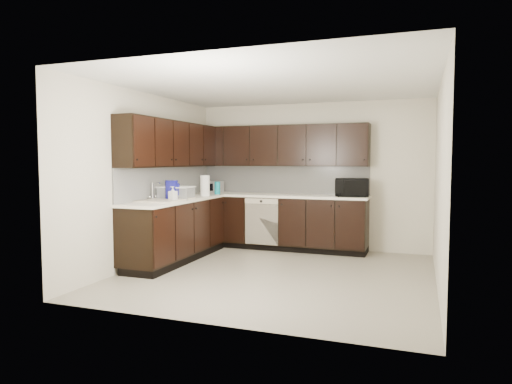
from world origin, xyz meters
TOP-DOWN VIEW (x-y plane):
  - floor at (0.00, 0.00)m, footprint 4.00×4.00m
  - ceiling at (0.00, 0.00)m, footprint 4.00×4.00m
  - wall_back at (0.00, 2.00)m, footprint 4.00×0.02m
  - wall_left at (-2.00, 0.00)m, footprint 0.02×4.00m
  - wall_right at (2.00, 0.00)m, footprint 0.02×4.00m
  - wall_front at (0.00, -2.00)m, footprint 4.00×0.02m
  - lower_cabinets at (-1.01, 1.11)m, footprint 3.00×2.80m
  - countertop at (-1.01, 1.11)m, footprint 3.03×2.83m
  - backsplash at (-1.22, 1.32)m, footprint 3.00×2.80m
  - upper_cabinets at (-1.10, 1.20)m, footprint 3.00×2.80m
  - dishwasher at (-0.70, 1.41)m, footprint 0.58×0.04m
  - sink at (-1.68, -0.01)m, footprint 0.54×0.82m
  - microwave at (0.75, 1.65)m, footprint 0.56×0.42m
  - soap_bottle_a at (-1.53, -0.05)m, footprint 0.11×0.12m
  - soap_bottle_b at (-1.78, 0.25)m, footprint 0.11×0.11m
  - toaster_oven at (-1.75, 1.75)m, footprint 0.36×0.29m
  - storage_bin at (-1.66, 0.26)m, footprint 0.51×0.40m
  - blue_pitcher at (-1.65, 0.11)m, footprint 0.20×0.20m
  - teal_tumbler at (-1.48, 1.35)m, footprint 0.10×0.10m
  - paper_towel_roll at (-1.52, 0.96)m, footprint 0.16×0.16m

SIDE VIEW (x-z plane):
  - floor at x=0.00m, z-range 0.00..0.00m
  - lower_cabinets at x=-1.01m, z-range -0.04..0.86m
  - dishwasher at x=-0.70m, z-range 0.16..0.94m
  - sink at x=-1.68m, z-range 0.67..1.09m
  - countertop at x=-1.01m, z-range 0.90..0.94m
  - storage_bin at x=-1.66m, z-range 0.94..1.12m
  - toaster_oven at x=-1.75m, z-range 0.94..1.14m
  - soap_bottle_a at x=-1.53m, z-range 0.94..1.15m
  - teal_tumbler at x=-1.48m, z-range 0.94..1.16m
  - soap_bottle_b at x=-1.78m, z-range 0.94..1.18m
  - microwave at x=0.75m, z-range 0.94..1.23m
  - blue_pitcher at x=-1.65m, z-range 0.94..1.23m
  - paper_towel_roll at x=-1.52m, z-range 0.94..1.27m
  - backsplash at x=-1.22m, z-range 0.94..1.42m
  - wall_back at x=0.00m, z-range 0.00..2.50m
  - wall_left at x=-2.00m, z-range 0.00..2.50m
  - wall_right at x=2.00m, z-range 0.00..2.50m
  - wall_front at x=0.00m, z-range 0.00..2.50m
  - upper_cabinets at x=-1.10m, z-range 1.42..2.12m
  - ceiling at x=0.00m, z-range 2.50..2.50m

